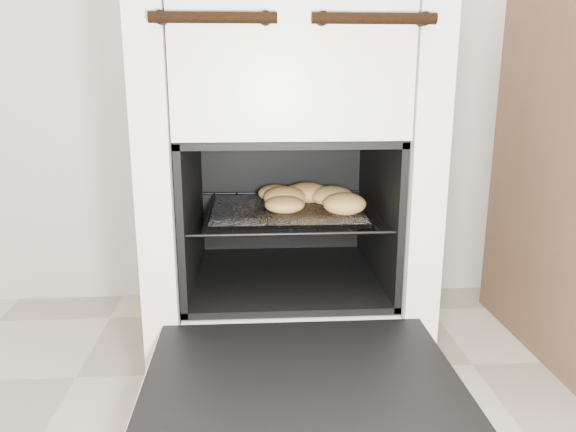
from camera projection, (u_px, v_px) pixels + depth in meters
name	position (u px, v px, depth m)	size (l,w,h in m)	color
stove	(284.00, 181.00, 1.41)	(0.62, 0.69, 0.95)	silver
oven_door	(302.00, 384.00, 0.97)	(0.56, 0.43, 0.04)	black
oven_rack	(286.00, 210.00, 1.36)	(0.45, 0.43, 0.01)	black
foil_sheet	(286.00, 210.00, 1.34)	(0.35, 0.31, 0.01)	white
baked_rolls	(306.00, 197.00, 1.35)	(0.26, 0.26, 0.05)	tan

